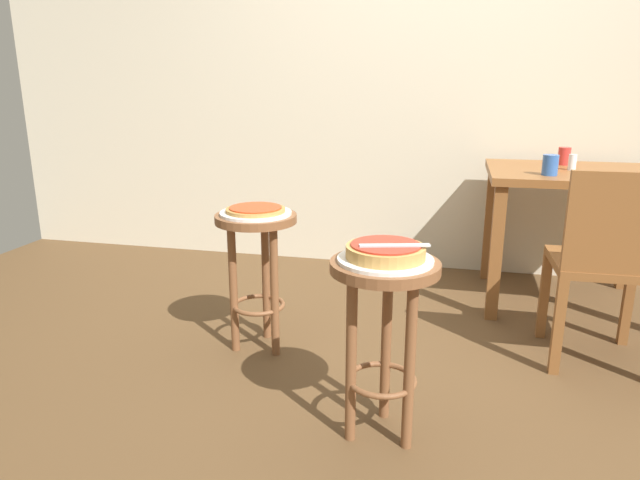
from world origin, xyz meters
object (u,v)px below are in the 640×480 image
Objects in this scene: dining_table at (573,193)px; serving_plate_foreground at (385,260)px; cup_near_edge at (550,165)px; pizza_foreground at (386,251)px; cup_far_edge at (564,156)px; pizza_server_knife at (395,245)px; stool_middle at (257,252)px; condiment_shaker at (572,162)px; stool_foreground at (384,311)px; serving_plate_middle at (256,213)px; pizza_middle at (256,209)px; wooden_chair at (607,261)px.

serving_plate_foreground is at bearing -119.18° from dining_table.
pizza_foreground is at bearing -117.73° from cup_near_edge.
pizza_foreground is 2.62× the size of cup_far_edge.
dining_table is (0.81, 1.45, -0.02)m from serving_plate_foreground.
cup_far_edge is at bearing 64.62° from pizza_foreground.
cup_near_edge is 1.40m from pizza_server_knife.
serving_plate_foreground is at bearing 131.37° from pizza_server_knife.
condiment_shaker reaches higher than stool_middle.
stool_foreground is 0.84m from serving_plate_middle.
stool_middle is at bearing -147.39° from condiment_shaker.
cup_far_edge is (0.78, 1.64, 0.32)m from stool_foreground.
pizza_middle is (-0.62, 0.54, -0.01)m from pizza_foreground.
cup_far_edge reaches higher than pizza_middle.
dining_table is at bearing 60.82° from stool_foreground.
stool_foreground is at bearing -139.44° from wooden_chair.
condiment_shaker is (1.41, 0.90, 0.32)m from stool_middle.
pizza_foreground is (0.00, 0.00, 0.20)m from stool_foreground.
stool_middle is at bearing 124.73° from pizza_server_knife.
cup_near_edge is (0.65, 1.23, 0.33)m from stool_foreground.
pizza_server_knife is (0.03, -0.02, 0.06)m from serving_plate_foreground.
dining_table is at bearing 32.44° from pizza_middle.
condiment_shaker reaches higher than pizza_server_knife.
stool_middle is 6.47× the size of cup_far_edge.
wooden_chair is (1.45, 0.17, -0.16)m from serving_plate_middle.
serving_plate_middle is at bearing 90.00° from stool_middle.
stool_middle is (-0.62, 0.54, -0.17)m from serving_plate_foreground.
stool_middle is at bearing 139.38° from pizza_foreground.
pizza_middle is 0.86m from pizza_server_knife.
serving_plate_middle is 0.02m from pizza_middle.
serving_plate_foreground is at bearing -115.38° from cup_far_edge.
condiment_shaker is (0.14, 0.20, -0.01)m from cup_near_edge.
stool_foreground is 1.43m from cup_near_edge.
condiment_shaker is at bearing 47.67° from pizza_server_knife.
dining_table is at bearing 19.49° from condiment_shaker.
cup_far_edge is 0.98m from wooden_chair.
pizza_server_knife is (0.65, -0.56, 0.23)m from stool_middle.
serving_plate_foreground is 0.03m from pizza_foreground.
condiment_shaker reaches higher than pizza_foreground.
cup_near_edge is (0.65, 1.23, 0.12)m from pizza_foreground.
condiment_shaker is 0.79m from wooden_chair.
serving_plate_middle reaches higher than stool_foreground.
condiment_shaker is at bearing 32.61° from pizza_middle.
pizza_server_knife is at bearing -137.59° from wooden_chair.
dining_table is (1.43, 0.91, 0.15)m from stool_middle.
wooden_chair reaches higher than cup_near_edge.
serving_plate_middle is at bearing 124.73° from pizza_server_knife.
cup_far_edge is (0.78, 1.64, 0.12)m from pizza_foreground.
serving_plate_foreground is 1.64m from condiment_shaker.
cup_near_edge reaches higher than stool_middle.
condiment_shaker reaches higher than serving_plate_middle.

